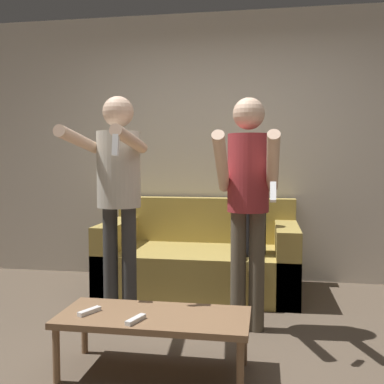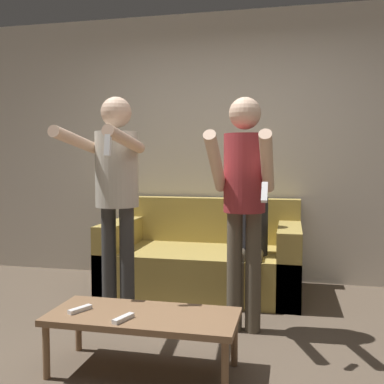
# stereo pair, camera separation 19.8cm
# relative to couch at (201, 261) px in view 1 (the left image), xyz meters

# --- Properties ---
(ground_plane) EXTENTS (14.00, 14.00, 0.00)m
(ground_plane) POSITION_rel_couch_xyz_m (0.20, -1.57, -0.28)
(ground_plane) COLOR brown
(wall_back) EXTENTS (6.40, 0.06, 2.70)m
(wall_back) POSITION_rel_couch_xyz_m (0.20, 0.50, 1.07)
(wall_back) COLOR beige
(wall_back) RESTS_ON ground_plane
(couch) EXTENTS (1.77, 0.95, 0.84)m
(couch) POSITION_rel_couch_xyz_m (0.00, 0.00, 0.00)
(couch) COLOR #AD9347
(couch) RESTS_ON ground_plane
(person_standing_left) EXTENTS (0.44, 0.77, 1.68)m
(person_standing_left) POSITION_rel_couch_xyz_m (-0.47, -0.96, 0.78)
(person_standing_left) COLOR #383838
(person_standing_left) RESTS_ON ground_plane
(person_standing_right) EXTENTS (0.41, 0.66, 1.65)m
(person_standing_right) POSITION_rel_couch_xyz_m (0.47, -0.95, 0.74)
(person_standing_right) COLOR brown
(person_standing_right) RESTS_ON ground_plane
(person_seated) EXTENTS (0.30, 0.53, 1.15)m
(person_seated) POSITION_rel_couch_xyz_m (0.45, -0.24, 0.35)
(person_seated) COLOR brown
(person_seated) RESTS_ON ground_plane
(coffee_table) EXTENTS (1.08, 0.47, 0.34)m
(coffee_table) POSITION_rel_couch_xyz_m (-0.02, -1.68, 0.03)
(coffee_table) COLOR #846042
(coffee_table) RESTS_ON ground_plane
(remote_near) EXTENTS (0.08, 0.15, 0.02)m
(remote_near) POSITION_rel_couch_xyz_m (-0.09, -1.81, 0.08)
(remote_near) COLOR white
(remote_near) RESTS_ON coffee_table
(remote_far) EXTENTS (0.10, 0.15, 0.02)m
(remote_far) POSITION_rel_couch_xyz_m (-0.39, -1.73, 0.08)
(remote_far) COLOR white
(remote_far) RESTS_ON coffee_table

